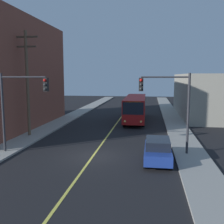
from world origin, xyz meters
TOP-DOWN VIEW (x-y plane):
  - ground_plane at (0.00, 0.00)m, footprint 120.00×120.00m
  - sidewalk_left at (-7.25, 10.00)m, footprint 2.50×90.00m
  - sidewalk_right at (7.25, 10.00)m, footprint 2.50×90.00m
  - lane_stripe_center at (0.00, 15.00)m, footprint 0.16×60.00m
  - building_right_warehouse at (14.50, 22.51)m, footprint 12.00×18.86m
  - city_bus at (2.20, 16.52)m, footprint 2.70×12.18m
  - parked_car_blue at (4.73, -0.62)m, footprint 1.85×4.41m
  - utility_pole_near at (-7.61, 5.53)m, footprint 2.40×0.28m
  - traffic_signal_left_corner at (-5.41, -0.12)m, footprint 3.75×0.48m
  - traffic_signal_right_corner at (5.41, 1.28)m, footprint 3.75×0.48m

SIDE VIEW (x-z plane):
  - ground_plane at x=0.00m, z-range 0.00..0.00m
  - lane_stripe_center at x=0.00m, z-range 0.00..0.01m
  - sidewalk_left at x=-7.25m, z-range 0.00..0.15m
  - sidewalk_right at x=7.25m, z-range 0.00..0.15m
  - parked_car_blue at x=4.73m, z-range 0.03..1.65m
  - city_bus at x=2.20m, z-range 0.22..3.42m
  - building_right_warehouse at x=14.50m, z-range 0.00..6.23m
  - traffic_signal_left_corner at x=-5.41m, z-range 1.30..7.30m
  - traffic_signal_right_corner at x=5.41m, z-range 1.30..7.30m
  - utility_pole_near at x=-7.61m, z-range 0.65..10.70m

